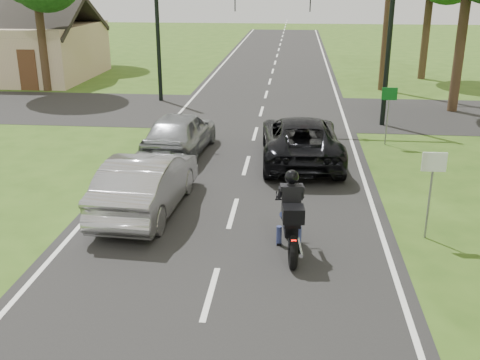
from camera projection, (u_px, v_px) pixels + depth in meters
name	position (u px, v px, depth m)	size (l,w,h in m)	color
ground	(210.00, 294.00, 10.95)	(140.00, 140.00, 0.00)	#2F4E15
road	(251.00, 148.00, 20.31)	(8.00, 100.00, 0.01)	black
cross_road	(261.00, 111.00, 25.93)	(60.00, 7.00, 0.01)	black
motorcycle_rider	(291.00, 221.00, 12.36)	(0.67, 2.26, 1.95)	black
dark_suv	(301.00, 139.00, 18.66)	(2.51, 5.44, 1.51)	black
silver_sedan	(147.00, 183.00, 14.61)	(1.64, 4.71, 1.55)	#A2A1A6
silver_suv	(180.00, 133.00, 19.39)	(1.80, 4.48, 1.52)	gray
traffic_signal	(343.00, 23.00, 22.35)	(6.38, 0.44, 6.00)	black
signal_pole_far	(158.00, 40.00, 27.27)	(0.20, 0.20, 6.00)	black
sign_white	(433.00, 174.00, 12.77)	(0.55, 0.07, 2.12)	slate
sign_green	(389.00, 102.00, 20.24)	(0.55, 0.07, 2.12)	slate
house	(9.00, 48.00, 34.30)	(10.20, 8.00, 4.84)	tan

